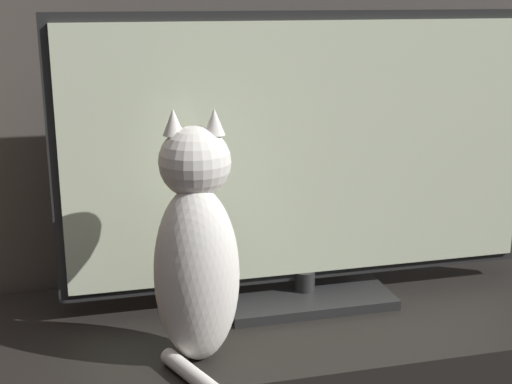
{
  "coord_description": "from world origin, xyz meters",
  "views": [
    {
      "loc": [
        -0.51,
        -0.32,
        1.1
      ],
      "look_at": [
        -0.2,
        0.91,
        0.74
      ],
      "focal_mm": 50.0,
      "sensor_mm": 36.0,
      "label": 1
    }
  ],
  "objects": [
    {
      "name": "cat",
      "position": [
        -0.33,
        0.82,
        0.67
      ],
      "size": [
        0.17,
        0.28,
        0.44
      ],
      "rotation": [
        0.0,
        0.0,
        -0.2
      ],
      "color": "silver",
      "rests_on": "tv_stand"
    },
    {
      "name": "tv",
      "position": [
        -0.07,
        1.01,
        0.77
      ],
      "size": [
        0.99,
        0.21,
        0.59
      ],
      "color": "black",
      "rests_on": "tv_stand"
    }
  ]
}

